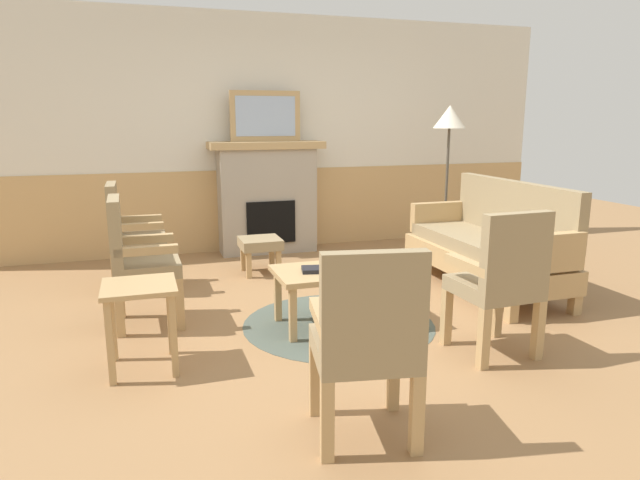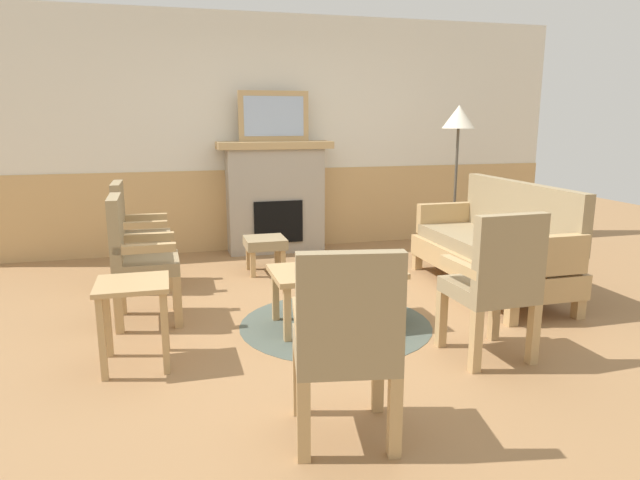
# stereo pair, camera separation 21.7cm
# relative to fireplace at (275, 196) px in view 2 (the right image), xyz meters

# --- Properties ---
(ground_plane) EXTENTS (14.00, 14.00, 0.00)m
(ground_plane) POSITION_rel_fireplace_xyz_m (0.00, -2.35, -0.65)
(ground_plane) COLOR #997047
(wall_back) EXTENTS (7.20, 0.14, 2.70)m
(wall_back) POSITION_rel_fireplace_xyz_m (0.00, 0.25, 0.66)
(wall_back) COLOR silver
(wall_back) RESTS_ON ground_plane
(fireplace) EXTENTS (1.30, 0.44, 1.28)m
(fireplace) POSITION_rel_fireplace_xyz_m (0.00, 0.00, 0.00)
(fireplace) COLOR #A39989
(fireplace) RESTS_ON ground_plane
(framed_picture) EXTENTS (0.80, 0.04, 0.56)m
(framed_picture) POSITION_rel_fireplace_xyz_m (0.00, 0.00, 0.91)
(framed_picture) COLOR tan
(framed_picture) RESTS_ON fireplace
(couch) EXTENTS (0.70, 1.80, 0.98)m
(couch) POSITION_rel_fireplace_xyz_m (1.62, -2.04, -0.26)
(couch) COLOR tan
(couch) RESTS_ON ground_plane
(coffee_table) EXTENTS (0.96, 0.56, 0.44)m
(coffee_table) POSITION_rel_fireplace_xyz_m (-0.02, -2.52, -0.27)
(coffee_table) COLOR tan
(coffee_table) RESTS_ON ground_plane
(round_rug) EXTENTS (1.46, 1.46, 0.01)m
(round_rug) POSITION_rel_fireplace_xyz_m (-0.02, -2.52, -0.65)
(round_rug) COLOR #4C564C
(round_rug) RESTS_ON ground_plane
(book_on_table) EXTENTS (0.26, 0.20, 0.03)m
(book_on_table) POSITION_rel_fireplace_xyz_m (-0.19, -2.54, -0.20)
(book_on_table) COLOR black
(book_on_table) RESTS_ON coffee_table
(footstool) EXTENTS (0.40, 0.40, 0.36)m
(footstool) POSITION_rel_fireplace_xyz_m (-0.28, -0.90, -0.37)
(footstool) COLOR tan
(footstool) RESTS_ON ground_plane
(armchair_near_fireplace) EXTENTS (0.49, 0.49, 0.98)m
(armchair_near_fireplace) POSITION_rel_fireplace_xyz_m (-1.46, -2.06, -0.11)
(armchair_near_fireplace) COLOR tan
(armchair_near_fireplace) RESTS_ON ground_plane
(armchair_by_window_left) EXTENTS (0.48, 0.48, 0.98)m
(armchair_by_window_left) POSITION_rel_fireplace_xyz_m (-1.51, -1.10, -0.11)
(armchair_by_window_left) COLOR tan
(armchair_by_window_left) RESTS_ON ground_plane
(armchair_front_left) EXTENTS (0.50, 0.50, 0.98)m
(armchair_front_left) POSITION_rel_fireplace_xyz_m (0.78, -3.38, -0.11)
(armchair_front_left) COLOR tan
(armchair_front_left) RESTS_ON ground_plane
(armchair_front_center) EXTENTS (0.56, 0.56, 0.98)m
(armchair_front_center) POSITION_rel_fireplace_xyz_m (-0.43, -4.05, -0.11)
(armchair_front_center) COLOR tan
(armchair_front_center) RESTS_ON ground_plane
(side_table) EXTENTS (0.44, 0.44, 0.55)m
(side_table) POSITION_rel_fireplace_xyz_m (-1.44, -2.87, -0.22)
(side_table) COLOR tan
(side_table) RESTS_ON ground_plane
(floor_lamp_by_couch) EXTENTS (0.36, 0.36, 1.68)m
(floor_lamp_by_couch) POSITION_rel_fireplace_xyz_m (1.92, -0.72, 0.80)
(floor_lamp_by_couch) COLOR #332D28
(floor_lamp_by_couch) RESTS_ON ground_plane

